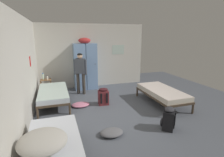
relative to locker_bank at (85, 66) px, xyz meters
name	(u,v)px	position (x,y,z in m)	size (l,w,h in m)	color
ground_plane	(115,113)	(0.36, -2.66, -0.97)	(9.42, 9.42, 0.00)	#565B66
room_backdrop	(64,63)	(-0.90, -1.37, 0.35)	(4.54, 5.95, 2.63)	beige
locker_bank	(85,66)	(0.00, 0.00, 0.00)	(0.90, 0.55, 2.07)	#7A9ECC
shelf_unit	(46,85)	(-1.54, -0.27, -0.62)	(0.38, 0.30, 0.57)	brown
bed_right	(162,93)	(2.02, -2.46, -0.59)	(0.90, 1.90, 0.49)	#473828
bed_left_rear	(53,93)	(-1.29, -1.43, -0.59)	(0.90, 1.90, 0.49)	#473828
bed_left_front	(54,147)	(-1.29, -4.37, -0.59)	(0.90, 1.90, 0.49)	#473828
bedding_heap	(43,141)	(-1.44, -4.58, -0.33)	(0.72, 0.67, 0.30)	#B7B2A8
person_traveler	(80,70)	(-0.30, -0.64, -0.04)	(0.46, 0.30, 1.54)	#3D3833
water_bottle	(43,77)	(-1.62, -0.25, -0.29)	(0.07, 0.07, 0.24)	silver
lotion_bottle	(47,78)	(-1.47, -0.31, -0.33)	(0.05, 0.05, 0.16)	white
backpack_maroon	(103,97)	(0.22, -1.92, -0.71)	(0.34, 0.36, 0.55)	maroon
backpack_black	(168,119)	(1.26, -3.89, -0.71)	(0.42, 0.42, 0.55)	black
clothes_pile_pink	(81,105)	(-0.50, -1.85, -0.92)	(0.56, 0.44, 0.10)	pink
clothes_pile_grey	(112,133)	(-0.09, -3.74, -0.91)	(0.52, 0.41, 0.13)	slate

